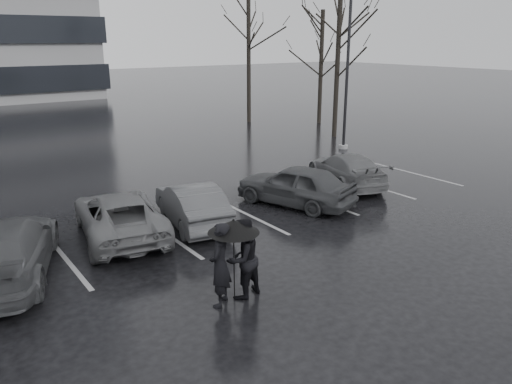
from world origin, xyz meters
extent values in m
plane|color=black|center=(0.00, 0.00, 0.00)|extent=(160.00, 160.00, 0.00)
imported|color=black|center=(2.44, 1.98, 0.68)|extent=(2.84, 4.32, 1.37)
imported|color=#2A2A2C|center=(-1.21, 2.37, 0.63)|extent=(2.03, 3.99, 1.25)
imported|color=#434345|center=(-3.29, 2.72, 0.62)|extent=(2.85, 4.79, 1.25)
imported|color=black|center=(-6.37, 1.79, 0.70)|extent=(3.50, 5.22, 1.40)
imported|color=#434345|center=(5.51, 2.68, 0.60)|extent=(2.94, 4.47, 1.20)
imported|color=black|center=(-2.99, -2.13, 0.90)|extent=(0.78, 0.76, 1.80)
imported|color=black|center=(-2.42, -2.10, 0.88)|extent=(0.98, 0.84, 1.76)
cylinder|color=black|center=(-2.64, -2.11, 0.78)|extent=(0.02, 0.02, 1.55)
cone|color=black|center=(-2.64, -2.11, 1.65)|extent=(1.07, 1.07, 0.27)
sphere|color=black|center=(-2.64, -2.11, 1.79)|extent=(0.05, 0.05, 0.05)
cylinder|color=gray|center=(10.11, 7.39, 0.09)|extent=(0.45, 0.45, 0.18)
cylinder|color=black|center=(10.11, 7.39, 4.08)|extent=(0.15, 0.15, 8.16)
cube|color=#939395|center=(-5.00, 2.50, 0.00)|extent=(0.12, 5.00, 0.00)
cube|color=#939395|center=(-2.20, 2.50, 0.00)|extent=(0.12, 5.00, 0.00)
cube|color=#939395|center=(0.60, 2.50, 0.00)|extent=(0.12, 5.00, 0.00)
cube|color=#939395|center=(3.40, 2.50, 0.00)|extent=(0.12, 5.00, 0.00)
cube|color=#939395|center=(6.20, 2.50, 0.00)|extent=(0.12, 5.00, 0.00)
cube|color=#939395|center=(9.00, 2.50, 0.00)|extent=(0.12, 5.00, 0.00)
cylinder|color=black|center=(12.00, 10.00, 4.00)|extent=(0.26, 0.26, 8.00)
cylinder|color=black|center=(14.50, 14.00, 3.50)|extent=(0.26, 0.26, 7.00)
cylinder|color=black|center=(11.00, 17.00, 4.25)|extent=(0.26, 0.26, 8.50)
camera|label=1|loc=(-7.78, -10.09, 5.31)|focal=35.00mm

